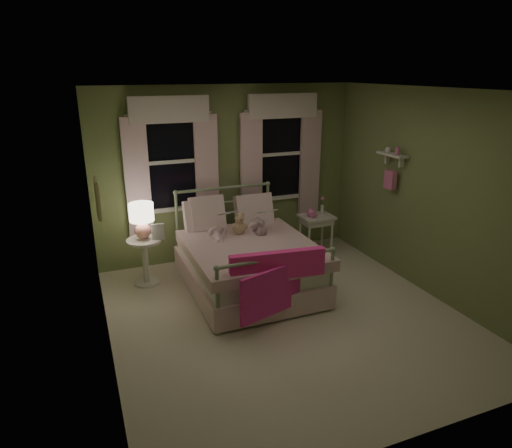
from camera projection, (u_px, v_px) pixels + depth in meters
name	position (u px, v px, depth m)	size (l,w,h in m)	color
room_shell	(288.00, 212.00, 5.03)	(4.20, 4.20, 4.20)	white
bed	(246.00, 261.00, 6.08)	(1.58, 2.04, 1.18)	white
pink_throw	(278.00, 275.00, 5.12)	(1.10, 0.37, 0.71)	#FF3194
child_left	(216.00, 212.00, 6.17)	(0.29, 0.19, 0.79)	#F7D1DD
child_right	(254.00, 209.00, 6.38)	(0.37, 0.28, 0.75)	#F7D1DD
book_left	(221.00, 217.00, 5.96)	(0.20, 0.27, 0.03)	beige
book_right	(261.00, 216.00, 6.17)	(0.20, 0.27, 0.02)	beige
teddy_bear	(239.00, 225.00, 6.19)	(0.23, 0.19, 0.31)	tan
nightstand_left	(145.00, 255.00, 6.15)	(0.46, 0.46, 0.65)	white
table_lamp	(142.00, 218.00, 5.97)	(0.32, 0.32, 0.49)	#FFA696
book_nightstand	(152.00, 240.00, 6.03)	(0.16, 0.22, 0.02)	beige
nightstand_right	(316.00, 222.00, 7.08)	(0.50, 0.40, 0.64)	white
pink_toy	(311.00, 213.00, 6.99)	(0.14, 0.19, 0.14)	pink
bud_vase	(322.00, 205.00, 7.09)	(0.06, 0.06, 0.28)	white
window_left	(172.00, 157.00, 6.42)	(1.34, 0.13, 1.96)	black
window_right	(281.00, 150.00, 7.01)	(1.34, 0.13, 1.96)	black
wall_shelf	(391.00, 167.00, 6.25)	(0.15, 0.50, 0.60)	white
framed_picture	(98.00, 199.00, 4.81)	(0.03, 0.32, 0.42)	beige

